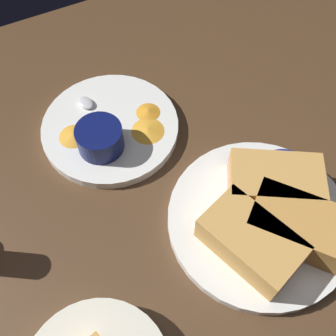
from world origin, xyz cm
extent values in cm
cube|color=#4C331E|center=(0.00, 0.00, -1.50)|extent=(110.00, 110.00, 3.00)
cylinder|color=white|center=(-4.07, -10.92, 0.80)|extent=(26.25, 26.25, 1.60)
cube|color=tan|center=(-7.06, -6.93, 4.00)|extent=(14.75, 11.38, 4.80)
cube|color=#DB938E|center=(-7.06, -6.93, 4.00)|extent=(14.81, 10.89, 0.80)
cube|color=#C68C42|center=(-8.07, -13.91, 4.00)|extent=(14.89, 14.07, 4.80)
cube|color=#DB938E|center=(-8.07, -13.91, 4.00)|extent=(14.71, 13.76, 0.80)
cube|color=tan|center=(-1.08, -14.92, 4.00)|extent=(13.22, 15.06, 4.80)
cube|color=#DB938E|center=(-1.08, -14.92, 4.00)|extent=(12.84, 14.97, 0.80)
cylinder|color=navy|center=(-1.32, -16.15, 3.79)|extent=(7.95, 7.95, 4.37)
cylinder|color=black|center=(-1.32, -16.15, 5.57)|extent=(6.52, 6.52, 0.60)
cube|color=silver|center=(-7.33, -7.88, 1.85)|extent=(3.88, 4.92, 0.40)
ellipsoid|color=silver|center=(-4.10, -12.33, 2.00)|extent=(3.66, 3.88, 0.80)
cylinder|color=white|center=(21.00, 1.59, 0.80)|extent=(22.40, 22.40, 1.60)
cylinder|color=#0C144C|center=(17.64, 4.39, 3.67)|extent=(7.26, 7.26, 4.13)
cylinder|color=olive|center=(17.64, 4.39, 5.33)|extent=(5.95, 5.95, 0.60)
cube|color=silver|center=(21.58, 1.78, 1.85)|extent=(5.48, 2.47, 0.40)
ellipsoid|color=silver|center=(26.81, 3.49, 2.00)|extent=(3.73, 3.09, 0.80)
cone|color=orange|center=(20.46, -5.09, 1.90)|extent=(4.82, 4.82, 0.60)
cone|color=gold|center=(16.98, -3.38, 1.90)|extent=(7.18, 7.18, 0.60)
cone|color=gold|center=(21.42, 7.64, 1.90)|extent=(6.71, 6.71, 0.60)
camera|label=1|loc=(-20.16, 11.96, 54.66)|focal=43.89mm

